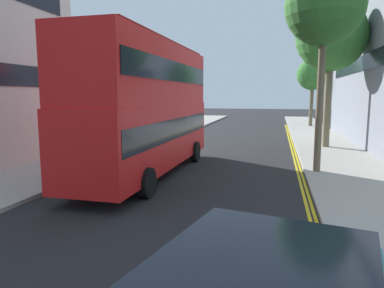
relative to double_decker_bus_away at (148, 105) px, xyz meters
name	(u,v)px	position (x,y,z in m)	size (l,w,h in m)	color
sidewalk_right	(351,172)	(8.60, 2.23, -2.96)	(4.00, 80.00, 0.14)	#ADA89E
sidewalk_left	(86,159)	(-4.40, 2.23, -2.96)	(4.00, 80.00, 0.14)	#ADA89E
kerb_line_outer	(304,181)	(6.50, 0.23, -3.03)	(0.10, 56.00, 0.01)	yellow
kerb_line_inner	(300,181)	(6.34, 0.23, -3.03)	(0.10, 56.00, 0.01)	yellow
double_decker_bus_away	(148,105)	(0.00, 0.00, 0.00)	(2.91, 10.84, 5.64)	red
street_tree_near	(331,37)	(8.47, 9.62, 3.97)	(4.32, 4.32, 9.07)	#6B6047
street_tree_mid	(313,75)	(8.92, 25.54, 2.53)	(3.31, 3.31, 7.14)	#6B6047
street_tree_far	(325,7)	(7.12, 1.76, 3.98)	(3.24, 3.24, 8.56)	#6B6047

